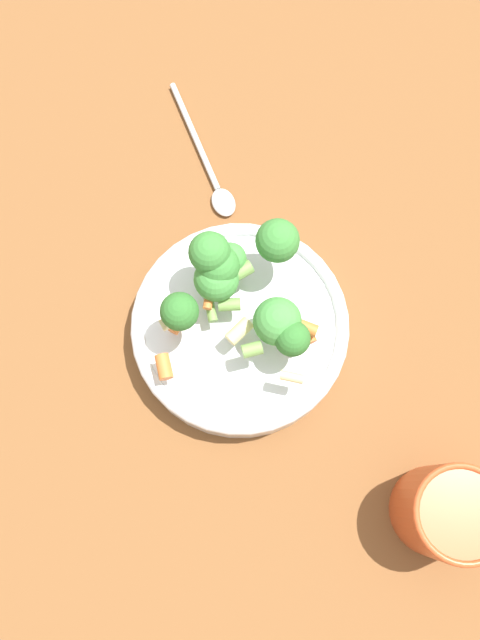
{
  "coord_description": "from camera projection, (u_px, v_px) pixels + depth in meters",
  "views": [
    {
      "loc": [
        0.08,
        -0.14,
        0.66
      ],
      "look_at": [
        0.0,
        0.0,
        0.06
      ],
      "focal_mm": 35.0,
      "sensor_mm": 36.0,
      "label": 1
    }
  ],
  "objects": [
    {
      "name": "ground_plane",
      "position": [
        240.0,
        333.0,
        0.68
      ],
      "size": [
        3.0,
        3.0,
        0.0
      ],
      "primitive_type": "plane",
      "color": "brown"
    },
    {
      "name": "cup",
      "position": [
        448.0,
        512.0,
        0.58
      ],
      "size": [
        0.09,
        0.09,
        0.09
      ],
      "color": "#CC4C23",
      "rests_on": "ground_plane"
    },
    {
      "name": "bowl",
      "position": [
        240.0,
        328.0,
        0.65
      ],
      "size": [
        0.23,
        0.23,
        0.04
      ],
      "color": "silver",
      "rests_on": "ground_plane"
    },
    {
      "name": "pasta_salad",
      "position": [
        239.0,
        286.0,
        0.6
      ],
      "size": [
        0.16,
        0.19,
        0.08
      ],
      "color": "#8CB766",
      "rests_on": "bowl"
    },
    {
      "name": "spoon",
      "position": [
        211.0,
        173.0,
        0.72
      ],
      "size": [
        0.15,
        0.13,
        0.01
      ],
      "rotation": [
        0.0,
        0.0,
        11.88
      ],
      "color": "silver",
      "rests_on": "ground_plane"
    }
  ]
}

